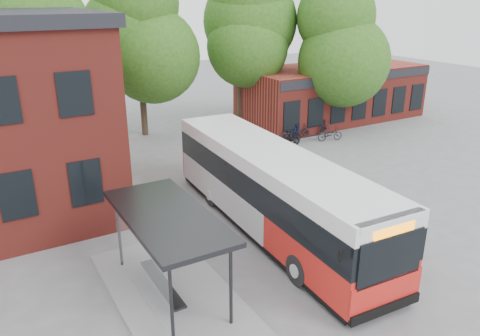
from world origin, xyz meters
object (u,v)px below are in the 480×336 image
bicycle_1 (287,139)px  bicycle_2 (291,133)px  bus_shelter (169,255)px  bicycle_3 (292,138)px  city_bus (272,192)px  bicycle_4 (300,132)px  bicycle_5 (299,131)px  bicycle_0 (273,145)px  bicycle_7 (327,126)px  bicycle_6 (330,134)px

bicycle_1 → bicycle_2: (1.24, 1.33, -0.09)m
bus_shelter → bicycle_3: size_ratio=4.19×
city_bus → bicycle_2: bearing=53.4°
bus_shelter → bicycle_2: (13.44, 11.94, -0.98)m
city_bus → bicycle_2: (8.16, 9.85, -1.20)m
bicycle_4 → bicycle_5: (0.01, 0.18, 0.05)m
bicycle_4 → city_bus: bearing=128.5°
bicycle_1 → bicycle_5: (1.94, 1.36, -0.05)m
bicycle_0 → bicycle_5: bearing=-75.1°
bus_shelter → bicycle_7: bearing=35.9°
city_bus → bicycle_5: size_ratio=7.69×
bicycle_6 → bicycle_7: 1.78m
bicycle_3 → bicycle_0: bearing=92.4°
bicycle_0 → bicycle_3: (1.78, 0.44, 0.09)m
bus_shelter → bicycle_4: bus_shelter is taller
bicycle_1 → bicycle_7: 4.55m
bicycle_4 → bicycle_7: 2.42m
city_bus → bicycle_0: size_ratio=8.31×
bicycle_5 → bicycle_3: bearing=116.2°
bicycle_0 → bicycle_5: 3.46m
bicycle_3 → bicycle_7: size_ratio=1.00×
bicycle_1 → bicycle_7: (4.34, 1.34, -0.06)m
city_bus → bicycle_0: (5.74, 8.37, -1.26)m
bicycle_0 → bicycle_7: size_ratio=0.95×
bicycle_3 → bicycle_5: size_ratio=0.98×
bus_shelter → bicycle_6: 18.78m
bicycle_0 → bicycle_7: 5.71m
city_bus → bicycle_4: size_ratio=7.45×
bicycle_2 → bicycle_5: (0.70, 0.03, 0.04)m
bicycle_7 → bicycle_6: bearing=135.2°
bicycle_4 → bicycle_1: bearing=112.2°
bicycle_4 → bicycle_6: size_ratio=1.03×
bicycle_3 → bicycle_4: bearing=-67.8°
bicycle_2 → bicycle_5: bearing=-101.4°
bicycle_5 → bicycle_4: bearing=163.7°
city_bus → bicycle_7: city_bus is taller
bicycle_0 → bicycle_4: 3.37m
city_bus → bicycle_0: 10.23m
city_bus → bicycle_4: bearing=50.6°
bicycle_0 → bicycle_4: size_ratio=0.90×
bus_shelter → bicycle_7: size_ratio=4.18×
bicycle_4 → bicycle_5: size_ratio=1.03×
bicycle_2 → bicycle_7: bicycle_7 is taller
bus_shelter → bicycle_6: bearing=33.9°
bus_shelter → bicycle_6: bus_shelter is taller
bicycle_0 → bicycle_6: 4.54m
bicycle_3 → city_bus: bearing=128.0°
bicycle_0 → bicycle_1: size_ratio=0.85×
bicycle_3 → bicycle_5: bearing=-62.9°
bicycle_4 → bicycle_6: bicycle_4 is taller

